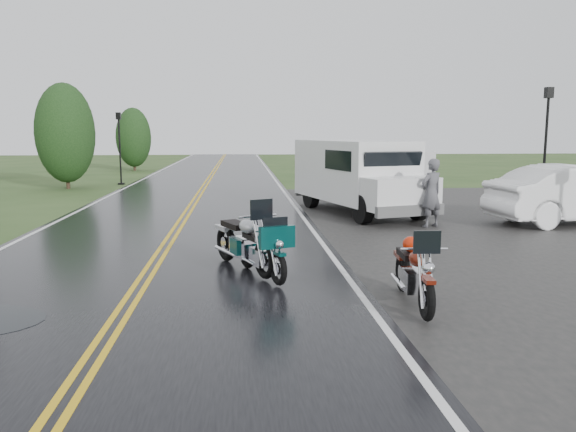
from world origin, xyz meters
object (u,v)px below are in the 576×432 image
object	(u,v)px
van_white	(363,183)
lamp_post_far_left	(120,148)
lamp_post_far_right	(546,143)
motorcycle_silver	(264,244)
motorcycle_red	(427,282)
motorcycle_teal	(278,255)
person_at_van	(431,194)

from	to	relation	value
van_white	lamp_post_far_left	bearing A→B (deg)	109.38
van_white	lamp_post_far_right	xyz separation A→B (m)	(8.88, 5.89, 1.04)
motorcycle_silver	lamp_post_far_left	distance (m)	21.22
motorcycle_red	motorcycle_silver	distance (m)	3.35
motorcycle_teal	van_white	size ratio (longest dim) A/B	0.32
motorcycle_teal	person_at_van	xyz separation A→B (m)	(4.83, 6.00, 0.38)
motorcycle_teal	person_at_van	bearing A→B (deg)	30.50
lamp_post_far_left	motorcycle_red	bearing A→B (deg)	-68.51
motorcycle_red	person_at_van	bearing A→B (deg)	74.69
lamp_post_far_left	person_at_van	bearing A→B (deg)	-51.13
van_white	person_at_van	size ratio (longest dim) A/B	3.26
van_white	lamp_post_far_right	world-z (taller)	lamp_post_far_right
motorcycle_teal	motorcycle_silver	distance (m)	0.52
van_white	person_at_van	world-z (taller)	van_white
van_white	person_at_van	bearing A→B (deg)	-36.69
motorcycle_red	lamp_post_far_left	size ratio (longest dim) A/B	0.57
motorcycle_red	lamp_post_far_right	world-z (taller)	lamp_post_far_right
person_at_van	lamp_post_far_left	bearing A→B (deg)	-77.22
motorcycle_red	lamp_post_far_right	bearing A→B (deg)	60.05
van_white	lamp_post_far_right	size ratio (longest dim) A/B	1.40
motorcycle_red	lamp_post_far_right	distance (m)	17.73
motorcycle_red	lamp_post_far_left	distance (m)	24.34
motorcycle_silver	motorcycle_red	bearing A→B (deg)	-73.18
motorcycle_red	motorcycle_silver	bearing A→B (deg)	135.40
motorcycle_silver	lamp_post_far_left	world-z (taller)	lamp_post_far_left
motorcycle_silver	van_white	world-z (taller)	van_white
motorcycle_silver	lamp_post_far_right	world-z (taller)	lamp_post_far_right
motorcycle_red	motorcycle_silver	world-z (taller)	motorcycle_silver
motorcycle_teal	van_white	bearing A→B (deg)	45.24
person_at_van	lamp_post_far_right	size ratio (longest dim) A/B	0.43
van_white	lamp_post_far_left	xyz separation A→B (m)	(-9.90, 13.87, 0.64)
motorcycle_silver	person_at_van	bearing A→B (deg)	23.13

